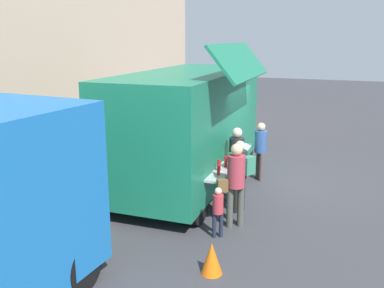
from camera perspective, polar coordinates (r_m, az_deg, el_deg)
name	(u,v)px	position (r m, az deg, el deg)	size (l,w,h in m)	color
ground_plane	(264,182)	(11.64, 9.80, -5.10)	(60.00, 60.00, 0.00)	#38383D
curb_strip	(1,224)	(9.67, -24.46, -9.89)	(28.00, 1.60, 0.15)	#9E998E
food_truck_main	(189,124)	(11.02, -0.35, 2.76)	(6.21, 3.11, 3.69)	#197754
traffic_cone_orange	(212,258)	(7.22, 2.68, -15.21)	(0.36, 0.36, 0.55)	orange
trash_bin	(171,129)	(15.78, -2.88, 2.00)	(0.60, 0.60, 0.93)	#2D6535
customer_front_ordering	(236,157)	(10.10, 6.04, -1.73)	(0.36, 0.36, 1.76)	#1E2237
customer_mid_with_backpack	(241,169)	(9.33, 6.62, -3.40)	(0.45, 0.53, 1.64)	black
customer_rear_waiting	(235,178)	(8.58, 5.88, -4.65)	(0.46, 0.55, 1.77)	#494B44
customer_extra_browsing	(261,146)	(11.56, 9.27, -0.28)	(0.33, 0.33, 1.60)	#4F443F
child_near_queue	(218,208)	(8.25, 3.54, -8.63)	(0.21, 0.21, 1.03)	#1E2536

